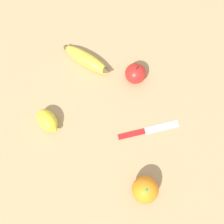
{
  "coord_description": "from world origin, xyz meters",
  "views": [
    {
      "loc": [
        0.21,
        0.07,
        0.81
      ],
      "look_at": [
        -0.03,
        0.0,
        0.03
      ],
      "focal_mm": 42.0,
      "sensor_mm": 36.0,
      "label": 1
    }
  ],
  "objects_px": {
    "apple": "(136,73)",
    "lemon": "(47,120)",
    "banana": "(87,60)",
    "orange": "(145,190)",
    "paring_knife": "(146,131)"
  },
  "relations": [
    {
      "from": "banana",
      "to": "apple",
      "type": "distance_m",
      "value": 0.17
    },
    {
      "from": "apple",
      "to": "lemon",
      "type": "height_order",
      "value": "apple"
    },
    {
      "from": "apple",
      "to": "orange",
      "type": "bearing_deg",
      "value": 19.59
    },
    {
      "from": "orange",
      "to": "apple",
      "type": "xyz_separation_m",
      "value": [
        -0.34,
        -0.12,
        -0.01
      ]
    },
    {
      "from": "banana",
      "to": "lemon",
      "type": "bearing_deg",
      "value": -85.31
    },
    {
      "from": "lemon",
      "to": "paring_knife",
      "type": "xyz_separation_m",
      "value": [
        -0.06,
        0.3,
        -0.02
      ]
    },
    {
      "from": "banana",
      "to": "orange",
      "type": "relative_size",
      "value": 2.47
    },
    {
      "from": "apple",
      "to": "paring_knife",
      "type": "xyz_separation_m",
      "value": [
        0.17,
        0.08,
        -0.03
      ]
    },
    {
      "from": "apple",
      "to": "lemon",
      "type": "xyz_separation_m",
      "value": [
        0.23,
        -0.22,
        -0.0
      ]
    },
    {
      "from": "orange",
      "to": "paring_knife",
      "type": "xyz_separation_m",
      "value": [
        -0.18,
        -0.04,
        -0.03
      ]
    },
    {
      "from": "orange",
      "to": "paring_knife",
      "type": "relative_size",
      "value": 0.42
    },
    {
      "from": "banana",
      "to": "lemon",
      "type": "distance_m",
      "value": 0.24
    },
    {
      "from": "lemon",
      "to": "paring_knife",
      "type": "height_order",
      "value": "lemon"
    },
    {
      "from": "apple",
      "to": "lemon",
      "type": "relative_size",
      "value": 0.78
    },
    {
      "from": "lemon",
      "to": "paring_knife",
      "type": "distance_m",
      "value": 0.31
    }
  ]
}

